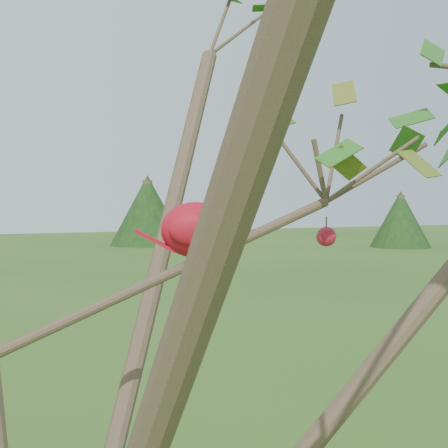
# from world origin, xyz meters

# --- Properties ---
(crabapple_tree) EXTENTS (2.35, 2.05, 2.95)m
(crabapple_tree) POSITION_xyz_m (0.03, -0.02, 2.12)
(crabapple_tree) COLOR #3D2D21
(crabapple_tree) RESTS_ON ground
(cardinal) EXTENTS (0.20, 0.13, 0.14)m
(cardinal) POSITION_xyz_m (0.30, 0.07, 2.16)
(cardinal) COLOR red
(cardinal) RESTS_ON ground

